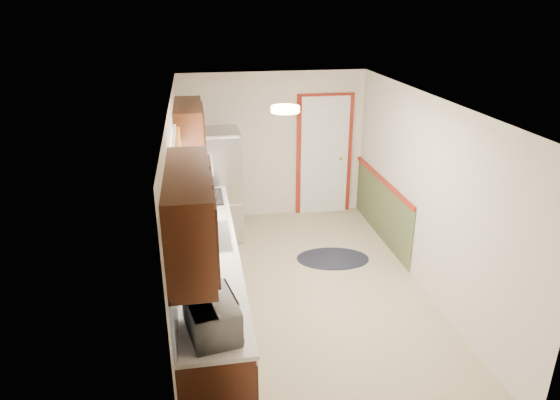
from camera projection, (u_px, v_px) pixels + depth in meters
name	position (u px, v px, depth m)	size (l,w,h in m)	color
room_shell	(307.00, 203.00, 5.88)	(3.20, 5.20, 2.52)	tan
kitchen_run	(204.00, 252.00, 5.56)	(0.63, 4.00, 2.20)	#36180C
back_wall_trim	(336.00, 166.00, 8.17)	(1.12, 2.30, 2.08)	maroon
ceiling_fixture	(285.00, 109.00, 5.22)	(0.30, 0.30, 0.06)	#FFD88C
microwave	(212.00, 313.00, 3.93)	(0.56, 0.31, 0.38)	white
refrigerator	(217.00, 185.00, 7.48)	(0.72, 0.72, 1.68)	#B7B7BC
rug	(333.00, 258.00, 7.09)	(1.03, 0.66, 0.01)	black
cooktop	(204.00, 197.00, 6.72)	(0.51, 0.61, 0.02)	black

